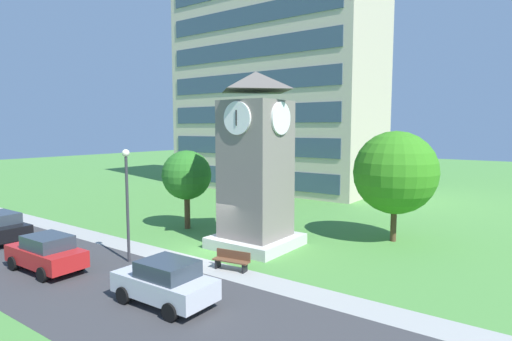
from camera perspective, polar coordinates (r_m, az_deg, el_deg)
ground_plane at (r=22.75m, az=-6.78°, el=-11.04°), size 160.00×160.00×0.00m
street_asphalt at (r=18.99m, az=-19.84°, el=-14.80°), size 120.00×7.20×0.01m
kerb_strip at (r=21.59m, az=-9.92°, el=-12.01°), size 120.00×1.60×0.01m
office_building at (r=47.06m, az=2.85°, el=15.37°), size 21.99×10.36×28.80m
clock_tower at (r=22.90m, az=-0.03°, el=0.02°), size 4.21×4.21×9.62m
park_bench at (r=19.87m, az=-3.34°, el=-12.13°), size 1.86×0.77×0.88m
street_lamp at (r=21.21m, az=-17.24°, el=-2.86°), size 0.36×0.36×5.57m
tree_by_building at (r=25.27m, az=18.52°, el=-0.27°), size 4.79×4.79×6.44m
tree_streetside at (r=27.51m, az=-9.47°, el=-0.65°), size 3.22×3.22×5.16m
parked_car_red at (r=21.84m, az=-26.76°, el=-10.01°), size 4.22×2.02×1.69m
parked_car_silver at (r=16.47m, az=-12.32°, el=-14.65°), size 4.08×2.09×1.69m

